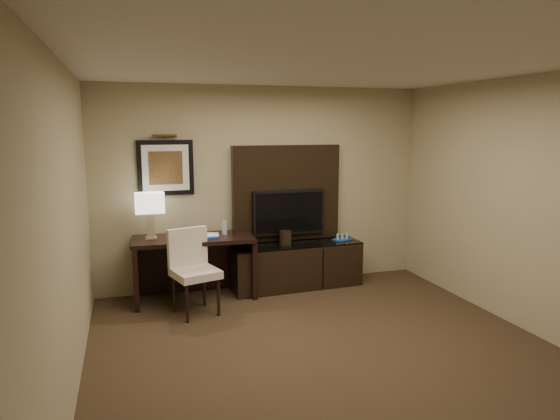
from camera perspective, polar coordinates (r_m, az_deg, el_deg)
name	(u,v)px	position (r m, az deg, el deg)	size (l,w,h in m)	color
floor	(336,363)	(4.88, 6.44, -16.97)	(4.50, 5.00, 0.01)	#342517
ceiling	(342,62)	(4.40, 7.12, 16.40)	(4.50, 5.00, 0.01)	silver
wall_back	(264,187)	(6.78, -1.84, 2.60)	(4.50, 0.01, 2.70)	tan
wall_left	(65,236)	(4.10, -23.39, -2.78)	(0.01, 5.00, 2.70)	tan
wall_right	(542,208)	(5.73, 27.78, 0.22)	(0.01, 5.00, 2.70)	tan
desk	(194,268)	(6.43, -9.77, -6.55)	(1.50, 0.64, 0.80)	black
credenza	(296,265)	(6.81, 1.88, -6.34)	(1.77, 0.49, 0.61)	black
tv_wall_panel	(286,193)	(6.82, 0.73, 1.97)	(1.50, 0.12, 1.30)	black
tv	(289,212)	(6.76, 0.99, -0.24)	(1.00, 0.08, 0.60)	black
artwork	(166,168)	(6.51, -12.95, 4.73)	(0.70, 0.04, 0.70)	black
picture_light	(165,136)	(6.45, -13.05, 8.24)	(0.04, 0.04, 0.30)	#3A2B12
desk_chair	(195,272)	(5.88, -9.64, -7.04)	(0.48, 0.56, 1.01)	beige
table_lamp	(150,214)	(6.32, -14.63, -0.43)	(0.38, 0.22, 0.61)	#99885F
desk_phone	(177,234)	(6.30, -11.73, -2.75)	(0.19, 0.17, 0.09)	black
blue_folder	(205,236)	(6.33, -8.52, -2.95)	(0.25, 0.34, 0.02)	#183AA0
book	(205,227)	(6.33, -8.62, -1.95)	(0.17, 0.02, 0.24)	#B4AE8E
water_bottle	(224,227)	(6.41, -6.37, -1.98)	(0.06, 0.06, 0.19)	silver
ice_bucket	(286,238)	(6.65, 0.64, -3.19)	(0.17, 0.17, 0.19)	black
minibar_tray	(342,237)	(6.98, 7.13, -3.08)	(0.25, 0.15, 0.09)	#1B4EB3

